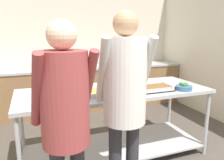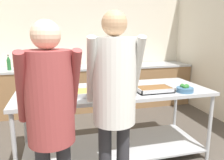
# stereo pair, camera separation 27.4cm
# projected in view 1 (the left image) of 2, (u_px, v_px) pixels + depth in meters

# --- Properties ---
(wall_rear) EXTENTS (4.23, 0.06, 2.65)m
(wall_rear) POSITION_uv_depth(u_px,v_px,m) (82.00, 44.00, 4.68)
(wall_rear) COLOR beige
(wall_rear) RESTS_ON ground_plane
(back_counter) EXTENTS (4.07, 0.65, 0.89)m
(back_counter) POSITION_uv_depth(u_px,v_px,m) (87.00, 88.00, 4.53)
(back_counter) COLOR olive
(back_counter) RESTS_ON ground_plane
(serving_counter) EXTENTS (2.31, 0.89, 0.88)m
(serving_counter) POSITION_uv_depth(u_px,v_px,m) (115.00, 112.00, 2.73)
(serving_counter) COLOR #ADAFB5
(serving_counter) RESTS_ON ground_plane
(plate_stack) EXTENTS (0.24, 0.24, 0.04)m
(plate_stack) POSITION_uv_depth(u_px,v_px,m) (51.00, 94.00, 2.42)
(plate_stack) COLOR white
(plate_stack) RESTS_ON serving_counter
(serving_tray_vegetables) EXTENTS (0.38, 0.28, 0.05)m
(serving_tray_vegetables) POSITION_uv_depth(u_px,v_px,m) (85.00, 94.00, 2.39)
(serving_tray_vegetables) COLOR #ADAFB5
(serving_tray_vegetables) RESTS_ON serving_counter
(sauce_pan) EXTENTS (0.38, 0.24, 0.08)m
(sauce_pan) POSITION_uv_depth(u_px,v_px,m) (114.00, 85.00, 2.71)
(sauce_pan) COLOR #ADAFB5
(sauce_pan) RESTS_ON serving_counter
(serving_tray_roast) EXTENTS (0.42, 0.26, 0.05)m
(serving_tray_roast) POSITION_uv_depth(u_px,v_px,m) (154.00, 88.00, 2.63)
(serving_tray_roast) COLOR #ADAFB5
(serving_tray_roast) RESTS_ON serving_counter
(broccoli_bowl) EXTENTS (0.20, 0.20, 0.09)m
(broccoli_bowl) POSITION_uv_depth(u_px,v_px,m) (184.00, 87.00, 2.64)
(broccoli_bowl) COLOR #3D668C
(broccoli_bowl) RESTS_ON serving_counter
(guest_serving_left) EXTENTS (0.49, 0.37, 1.74)m
(guest_serving_left) POSITION_uv_depth(u_px,v_px,m) (125.00, 91.00, 1.87)
(guest_serving_left) COLOR #2D2D33
(guest_serving_left) RESTS_ON ground_plane
(guest_serving_right) EXTENTS (0.49, 0.38, 1.66)m
(guest_serving_right) POSITION_uv_depth(u_px,v_px,m) (65.00, 109.00, 1.58)
(guest_serving_right) COLOR #2D2D33
(guest_serving_right) RESTS_ON ground_plane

